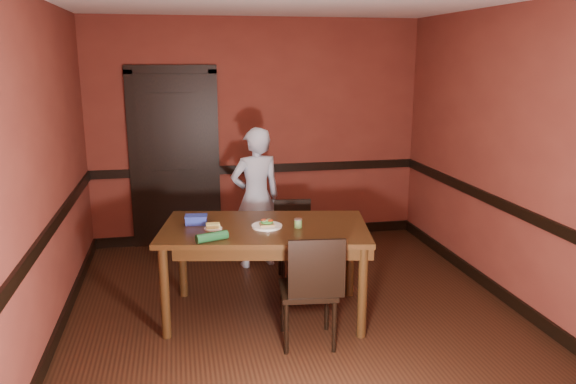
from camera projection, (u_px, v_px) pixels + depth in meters
name	position (u px, v px, depth m)	size (l,w,h in m)	color
floor	(296.00, 316.00, 4.98)	(4.00, 4.50, 0.01)	black
wall_back	(257.00, 132.00, 6.81)	(4.00, 0.02, 2.70)	maroon
wall_front	(401.00, 260.00, 2.52)	(4.00, 0.02, 2.70)	maroon
wall_left	(40.00, 176.00, 4.28)	(0.02, 4.50, 2.70)	maroon
wall_right	(513.00, 158.00, 5.04)	(0.02, 4.50, 2.70)	maroon
dado_back	(258.00, 169.00, 6.90)	(4.00, 0.03, 0.10)	black
dado_left	(48.00, 232.00, 4.39)	(0.03, 4.50, 0.10)	black
dado_right	(507.00, 207.00, 5.14)	(0.03, 4.50, 0.10)	black
baseboard_back	(259.00, 234.00, 7.10)	(4.00, 0.03, 0.12)	black
baseboard_left	(59.00, 330.00, 4.59)	(0.03, 4.50, 0.12)	black
baseboard_right	(499.00, 292.00, 5.34)	(0.03, 4.50, 0.12)	black
door	(175.00, 156.00, 6.65)	(1.05, 0.07, 2.20)	black
dining_table	(265.00, 271.00, 4.91)	(1.76, 0.99, 0.82)	#311D0C
chair_far	(297.00, 242.00, 5.69)	(0.38, 0.38, 0.81)	black
chair_near	(308.00, 288.00, 4.43)	(0.43, 0.43, 0.92)	black
person	(256.00, 198.00, 6.03)	(0.56, 0.36, 1.53)	silver
sandwich_plate	(267.00, 225.00, 4.79)	(0.26, 0.26, 0.07)	white
sauce_jar	(298.00, 223.00, 4.76)	(0.07, 0.07, 0.08)	#639348
cheese_saucer	(213.00, 227.00, 4.74)	(0.15, 0.15, 0.05)	white
food_tub	(196.00, 220.00, 4.87)	(0.20, 0.15, 0.08)	#2D40B3
wrapped_veg	(212.00, 237.00, 4.42)	(0.07, 0.07, 0.26)	#154521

